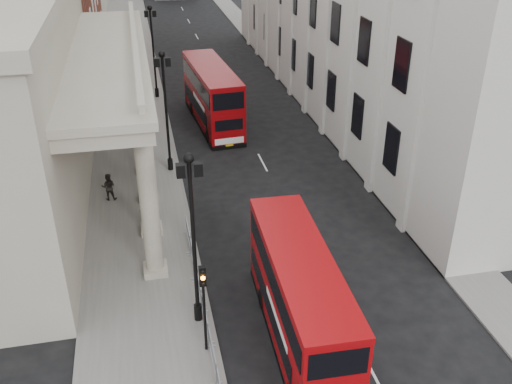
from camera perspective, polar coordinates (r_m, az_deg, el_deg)
name	(u,v)px	position (r m, az deg, el deg)	size (l,w,h in m)	color
ground	(226,384)	(24.12, -3.05, -18.65)	(260.00, 260.00, 0.00)	black
sidewalk_west	(133,122)	(49.56, -12.22, 6.88)	(6.00, 140.00, 0.12)	slate
sidewalk_east	(320,108)	(51.99, 6.39, 8.37)	(3.00, 140.00, 0.12)	slate
kerb	(168,119)	(49.60, -8.80, 7.22)	(0.20, 140.00, 0.14)	slate
lamp_post_south	(193,230)	(24.03, -6.32, -3.80)	(1.05, 0.44, 8.32)	black
lamp_post_mid	(166,104)	(38.53, -9.03, 8.68)	(1.05, 0.44, 8.32)	black
lamp_post_north	(153,46)	(53.89, -10.27, 14.20)	(1.05, 0.44, 8.32)	black
traffic_light	(204,294)	(23.43, -5.27, -10.10)	(0.28, 0.33, 4.30)	black
crowd_barriers	(209,335)	(25.20, -4.75, -14.07)	(0.50, 18.75, 1.10)	gray
bus_near	(300,297)	(24.53, 4.39, -10.44)	(2.73, 10.24, 4.39)	#A0070B
bus_far	(212,94)	(47.55, -4.41, 9.70)	(3.60, 11.42, 4.85)	maroon
pedestrian_a	(145,205)	(34.09, -11.05, -1.32)	(0.69, 0.46, 1.91)	black
pedestrian_b	(109,187)	(36.84, -14.53, 0.51)	(0.86, 0.67, 1.77)	black
pedestrian_c	(142,156)	(40.65, -11.33, 3.51)	(0.82, 0.53, 1.67)	black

